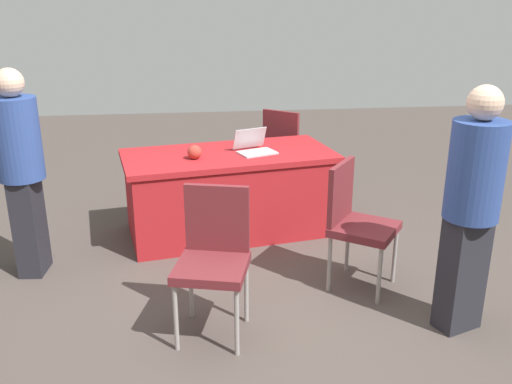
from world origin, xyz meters
The scene contains 10 objects.
ground_plane centered at (0.00, 0.00, 0.00)m, with size 14.40×14.40×0.00m, color #4C423D.
table_foreground centered at (0.11, -1.47, 0.38)m, with size 2.01×1.20×0.76m.
chair_near_front centered at (-0.74, -0.32, 0.55)m, with size 0.62×0.62×0.95m.
chair_tucked_left centered at (0.33, 0.17, 0.56)m, with size 0.54×0.54×0.97m.
chair_tucked_right centered at (-0.58, -2.40, 0.56)m, with size 0.62×0.62×0.96m.
person_presenter centered at (-1.27, 0.33, 0.89)m, with size 0.44×0.44×1.61m.
person_attendee_standing centered at (1.73, -0.84, 0.90)m, with size 0.37×0.37×1.61m.
laptop_silver centered at (-0.13, -1.46, 0.80)m, with size 0.40×0.39×0.21m.
yarn_ball centered at (0.42, -1.31, 0.82)m, with size 0.12×0.12×0.12m, color #B2382D.
scissors_red centered at (-0.24, -1.56, 0.76)m, with size 0.18×0.04×0.01m, color red.
Camera 1 is at (0.46, 3.40, 2.10)m, focal length 39.38 mm.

